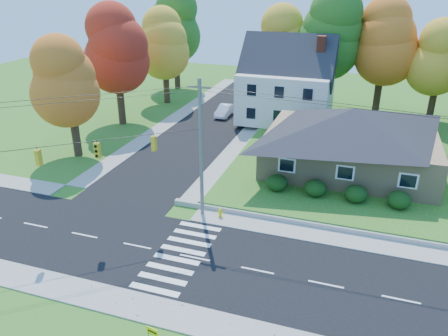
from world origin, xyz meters
name	(u,v)px	position (x,y,z in m)	size (l,w,h in m)	color
ground	(195,258)	(0.00, 0.00, 0.00)	(120.00, 120.00, 0.00)	#3D7923
road_main	(195,258)	(0.00, 0.00, 0.01)	(90.00, 8.00, 0.02)	black
road_cross	(214,122)	(-8.00, 26.00, 0.01)	(8.00, 44.00, 0.02)	black
sidewalk_north	(221,218)	(0.00, 5.00, 0.04)	(90.00, 2.00, 0.08)	#9C9A90
sidewalk_south	(159,312)	(0.00, -5.00, 0.04)	(90.00, 2.00, 0.08)	#9C9A90
lawn	(405,157)	(13.00, 21.00, 0.25)	(30.00, 30.00, 0.50)	#3D7923
ranch_house	(351,138)	(8.00, 16.00, 3.27)	(14.60, 10.60, 5.40)	tan
colonial_house	(287,85)	(0.04, 28.00, 4.58)	(10.40, 8.40, 9.60)	silver
hedge_row	(335,191)	(7.50, 9.80, 1.14)	(10.70, 1.70, 1.27)	#163A10
traffic_infrastructure	(199,174)	(-0.15, 1.35, 5.15)	(38.10, 10.66, 10.00)	#666059
tree_lot_0	(282,43)	(-2.00, 34.00, 8.31)	(6.72, 6.72, 12.51)	#3F2A19
tree_lot_1	(331,35)	(4.00, 33.00, 9.61)	(7.84, 7.84, 14.60)	#3F2A19
tree_lot_2	(385,42)	(10.00, 34.00, 8.96)	(7.28, 7.28, 13.56)	#3F2A19
tree_lot_3	(441,58)	(16.00, 33.00, 7.65)	(6.16, 6.16, 11.47)	#3F2A19
tree_west_0	(68,82)	(-17.00, 12.00, 7.15)	(6.16, 6.16, 11.47)	#3F2A19
tree_west_1	(116,50)	(-18.00, 22.00, 8.46)	(7.28, 7.28, 13.56)	#3F2A19
tree_west_2	(164,44)	(-17.00, 32.00, 7.81)	(6.72, 6.72, 12.51)	#3F2A19
tree_west_3	(175,26)	(-19.00, 40.00, 9.11)	(7.84, 7.84, 14.60)	#3F2A19
white_car	(225,111)	(-7.56, 28.53, 0.70)	(1.43, 4.11, 1.35)	white
fire_hydrant	(220,213)	(-0.10, 5.16, 0.34)	(0.40, 0.32, 0.72)	#D5CE04
yard_sign	(152,332)	(0.62, -6.86, 0.58)	(0.64, 0.15, 0.81)	black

